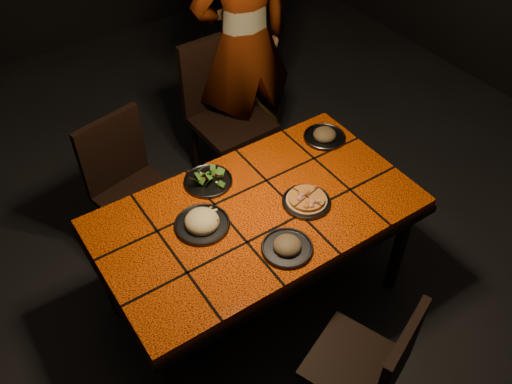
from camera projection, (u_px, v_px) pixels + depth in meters
room_shell at (258, 81)px, 2.18m from camera, size 6.04×7.04×3.08m
dining_table at (257, 220)px, 2.76m from camera, size 1.62×0.92×0.75m
chair_near at (372, 365)px, 2.38m from camera, size 0.50×0.50×0.86m
chair_far_left at (127, 180)px, 3.18m from camera, size 0.50×0.50×0.93m
chair_far_right at (223, 105)px, 3.61m from camera, size 0.48×0.48×1.04m
diner at (244, 43)px, 3.48m from camera, size 0.73×0.50×1.93m
plate_pizza at (306, 201)px, 2.73m from camera, size 0.25×0.25×0.04m
plate_pasta at (202, 222)px, 2.61m from camera, size 0.27×0.27×0.09m
plate_salad at (208, 179)px, 2.83m from camera, size 0.26×0.26×0.07m
plate_mushroom_a at (287, 246)px, 2.51m from camera, size 0.24×0.24×0.08m
plate_mushroom_b at (325, 135)px, 3.10m from camera, size 0.24×0.24×0.08m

